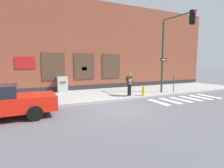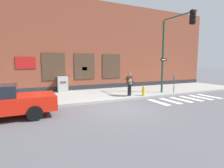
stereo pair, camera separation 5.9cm
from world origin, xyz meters
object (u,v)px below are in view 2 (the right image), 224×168
object	(u,v)px
parking_meter	(174,81)
utility_box	(63,84)
traffic_light	(173,41)
busker	(130,83)
fire_hydrant	(144,91)

from	to	relation	value
parking_meter	utility_box	bearing A→B (deg)	153.07
traffic_light	parking_meter	distance (m)	3.10
busker	traffic_light	world-z (taller)	traffic_light
fire_hydrant	parking_meter	bearing A→B (deg)	2.72
busker	traffic_light	distance (m)	4.40
utility_box	busker	bearing A→B (deg)	-43.25
busker	parking_meter	distance (m)	3.95
busker	utility_box	xyz separation A→B (m)	(-4.08, 3.84, -0.33)
traffic_light	utility_box	distance (m)	9.20
parking_meter	fire_hydrant	xyz separation A→B (m)	(-3.01, -0.14, -0.60)
fire_hydrant	traffic_light	bearing A→B (deg)	-10.13
busker	parking_meter	bearing A→B (deg)	-3.44
traffic_light	utility_box	world-z (taller)	traffic_light
utility_box	fire_hydrant	bearing A→B (deg)	-40.06
parking_meter	traffic_light	bearing A→B (deg)	-144.73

